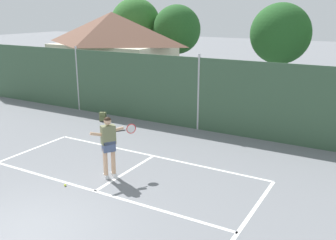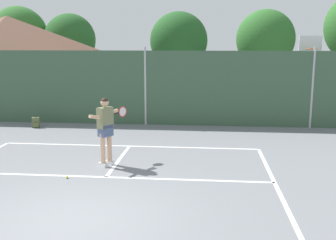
{
  "view_description": "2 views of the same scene",
  "coord_description": "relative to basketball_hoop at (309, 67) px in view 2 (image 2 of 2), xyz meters",
  "views": [
    {
      "loc": [
        6.46,
        -4.79,
        4.8
      ],
      "look_at": [
        0.63,
        5.41,
        1.39
      ],
      "focal_mm": 40.84,
      "sensor_mm": 36.0,
      "label": 1
    },
    {
      "loc": [
        2.44,
        -6.78,
        3.29
      ],
      "look_at": [
        1.33,
        4.73,
        1.03
      ],
      "focal_mm": 42.7,
      "sensor_mm": 36.0,
      "label": 2
    }
  ],
  "objects": [
    {
      "name": "chainlink_fence",
      "position": [
        -6.6,
        -1.17,
        -0.82
      ],
      "size": [
        26.09,
        0.09,
        3.12
      ],
      "color": "#38563D",
      "rests_on": "ground"
    },
    {
      "name": "basketball_hoop",
      "position": [
        0.0,
        0.0,
        0.0
      ],
      "size": [
        0.9,
        0.67,
        3.55
      ],
      "color": "#284CB2",
      "rests_on": "ground"
    },
    {
      "name": "tennis_player",
      "position": [
        -6.82,
        -6.73,
        -1.2
      ],
      "size": [
        0.76,
        1.28,
        1.85
      ],
      "color": "silver",
      "rests_on": "ground"
    },
    {
      "name": "ground_plane",
      "position": [
        -6.6,
        -10.17,
        -2.31
      ],
      "size": [
        120.0,
        120.0,
        0.0
      ],
      "primitive_type": "plane",
      "color": "slate"
    },
    {
      "name": "court_markings",
      "position": [
        -6.6,
        -9.52,
        -2.31
      ],
      "size": [
        8.3,
        11.1,
        0.01
      ],
      "color": "white",
      "rests_on": "ground"
    },
    {
      "name": "backpack_olive",
      "position": [
        -10.8,
        -2.19,
        -2.12
      ],
      "size": [
        0.33,
        0.31,
        0.46
      ],
      "color": "#566038",
      "rests_on": "ground"
    },
    {
      "name": "clubhouse_building",
      "position": [
        -14.71,
        3.75,
        0.11
      ],
      "size": [
        7.38,
        4.75,
        4.66
      ],
      "color": "beige",
      "rests_on": "ground"
    },
    {
      "name": "tennis_ball",
      "position": [
        -7.53,
        -7.87,
        -2.28
      ],
      "size": [
        0.07,
        0.07,
        0.07
      ],
      "primitive_type": "sphere",
      "color": "#CCE033",
      "rests_on": "ground"
    },
    {
      "name": "treeline_backdrop",
      "position": [
        -4.62,
        8.97,
        1.41
      ],
      "size": [
        25.89,
        3.98,
        6.41
      ],
      "color": "brown",
      "rests_on": "ground"
    }
  ]
}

